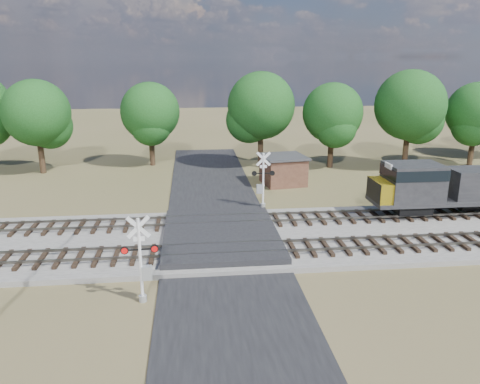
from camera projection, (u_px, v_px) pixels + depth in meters
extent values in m
plane|color=#4E4D29|center=(221.00, 244.00, 28.56)|extent=(160.00, 160.00, 0.00)
cube|color=gray|center=(376.00, 232.00, 30.02)|extent=(140.00, 10.00, 0.30)
cube|color=black|center=(221.00, 243.00, 28.55)|extent=(7.00, 60.00, 0.08)
cube|color=#262628|center=(221.00, 236.00, 28.95)|extent=(7.00, 9.00, 0.62)
cube|color=black|center=(259.00, 250.00, 26.75)|extent=(44.00, 2.60, 0.18)
cube|color=#555148|center=(398.00, 246.00, 26.83)|extent=(140.00, 0.08, 0.15)
cube|color=#555148|center=(388.00, 237.00, 28.20)|extent=(140.00, 0.08, 0.15)
cube|color=black|center=(248.00, 220.00, 31.52)|extent=(44.00, 2.60, 0.18)
cube|color=#555148|center=(367.00, 217.00, 31.61)|extent=(140.00, 0.08, 0.15)
cube|color=#555148|center=(359.00, 211.00, 32.98)|extent=(140.00, 0.08, 0.15)
cylinder|color=silver|center=(140.00, 261.00, 21.29)|extent=(0.14, 0.14, 4.11)
cylinder|color=#999C9E|center=(143.00, 298.00, 21.82)|extent=(0.37, 0.37, 0.31)
cube|color=silver|center=(138.00, 227.00, 20.83)|extent=(1.08, 0.10, 1.08)
cube|color=silver|center=(138.00, 227.00, 20.83)|extent=(1.08, 0.10, 1.08)
cube|color=silver|center=(139.00, 239.00, 20.99)|extent=(0.51, 0.06, 0.23)
cube|color=black|center=(140.00, 249.00, 21.13)|extent=(1.65, 0.15, 0.06)
cylinder|color=red|center=(125.00, 250.00, 21.03)|extent=(0.37, 0.12, 0.37)
cylinder|color=red|center=(155.00, 249.00, 21.23)|extent=(0.37, 0.12, 0.37)
cube|color=#999C9E|center=(147.00, 273.00, 21.50)|extent=(0.48, 0.33, 0.67)
cylinder|color=silver|center=(263.00, 181.00, 34.95)|extent=(0.15, 0.15, 4.18)
cylinder|color=#999C9E|center=(263.00, 205.00, 35.48)|extent=(0.38, 0.38, 0.31)
cube|color=silver|center=(264.00, 159.00, 34.48)|extent=(1.09, 0.09, 1.09)
cube|color=silver|center=(264.00, 159.00, 34.48)|extent=(1.09, 0.09, 1.09)
cube|color=silver|center=(263.00, 166.00, 34.64)|extent=(0.52, 0.06, 0.23)
cube|color=black|center=(263.00, 173.00, 34.79)|extent=(1.67, 0.14, 0.06)
cylinder|color=red|center=(272.00, 173.00, 34.82)|extent=(0.38, 0.12, 0.38)
cylinder|color=red|center=(254.00, 173.00, 34.75)|extent=(0.38, 0.12, 0.38)
cube|color=#999C9E|center=(260.00, 189.00, 35.10)|extent=(0.48, 0.34, 0.68)
cube|color=#41281C|center=(283.00, 171.00, 41.78)|extent=(3.91, 3.91, 2.40)
cube|color=#303033|center=(283.00, 157.00, 41.42)|extent=(4.30, 4.30, 0.17)
cylinder|color=black|center=(41.00, 150.00, 45.42)|extent=(0.56, 0.56, 4.52)
sphere|color=#153D13|center=(36.00, 113.00, 44.41)|extent=(6.33, 6.33, 6.33)
cylinder|color=black|center=(152.00, 145.00, 48.80)|extent=(0.56, 0.56, 4.30)
sphere|color=#153D13|center=(150.00, 112.00, 47.84)|extent=(6.03, 6.03, 6.03)
cylinder|color=black|center=(261.00, 144.00, 47.99)|extent=(0.56, 0.56, 4.84)
sphere|color=#153D13|center=(261.00, 106.00, 46.91)|extent=(6.77, 6.77, 6.77)
cylinder|color=black|center=(331.00, 147.00, 47.83)|extent=(0.56, 0.56, 4.30)
sphere|color=#153D13|center=(333.00, 113.00, 46.87)|extent=(6.03, 6.03, 6.03)
cylinder|color=black|center=(406.00, 145.00, 47.15)|extent=(0.56, 0.56, 4.94)
sphere|color=#153D13|center=(410.00, 105.00, 46.05)|extent=(6.92, 6.92, 6.92)
cylinder|color=black|center=(472.00, 145.00, 48.57)|extent=(0.56, 0.56, 4.31)
sphere|color=#153D13|center=(477.00, 112.00, 47.61)|extent=(6.03, 6.03, 6.03)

